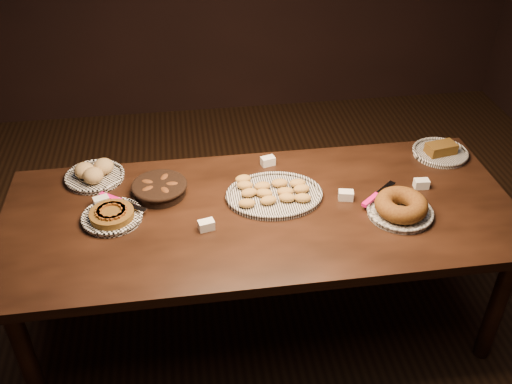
{
  "coord_description": "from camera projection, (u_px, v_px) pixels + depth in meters",
  "views": [
    {
      "loc": [
        -0.33,
        -2.08,
        2.37
      ],
      "look_at": [
        -0.02,
        0.05,
        0.82
      ],
      "focal_mm": 40.0,
      "sensor_mm": 36.0,
      "label": 1
    }
  ],
  "objects": [
    {
      "name": "croissant_basket",
      "position": [
        160.0,
        188.0,
        2.74
      ],
      "size": [
        0.32,
        0.32,
        0.07
      ],
      "rotation": [
        0.0,
        0.0,
        0.41
      ],
      "color": "black",
      "rests_on": "buffet_table"
    },
    {
      "name": "ground",
      "position": [
        261.0,
        320.0,
        3.09
      ],
      "size": [
        5.0,
        5.0,
        0.0
      ],
      "primitive_type": "plane",
      "color": "black",
      "rests_on": "ground"
    },
    {
      "name": "madeleine_platter",
      "position": [
        273.0,
        194.0,
        2.73
      ],
      "size": [
        0.46,
        0.38,
        0.05
      ],
      "rotation": [
        0.0,
        0.0,
        -0.26
      ],
      "color": "black",
      "rests_on": "buffet_table"
    },
    {
      "name": "bread_roll_plate",
      "position": [
        94.0,
        174.0,
        2.84
      ],
      "size": [
        0.3,
        0.3,
        0.09
      ],
      "rotation": [
        0.0,
        0.0,
        -0.25
      ],
      "color": "white",
      "rests_on": "buffet_table"
    },
    {
      "name": "buffet_table",
      "position": [
        261.0,
        222.0,
        2.7
      ],
      "size": [
        2.4,
        1.0,
        0.75
      ],
      "color": "black",
      "rests_on": "ground"
    },
    {
      "name": "bundt_cake_plate",
      "position": [
        401.0,
        207.0,
        2.61
      ],
      "size": [
        0.32,
        0.39,
        0.1
      ],
      "rotation": [
        0.0,
        0.0,
        0.18
      ],
      "color": "black",
      "rests_on": "buffet_table"
    },
    {
      "name": "tent_cards",
      "position": [
        271.0,
        192.0,
        2.73
      ],
      "size": [
        1.62,
        0.54,
        0.04
      ],
      "color": "white",
      "rests_on": "buffet_table"
    },
    {
      "name": "apple_tart_plate",
      "position": [
        112.0,
        215.0,
        2.59
      ],
      "size": [
        0.3,
        0.31,
        0.05
      ],
      "rotation": [
        0.0,
        0.0,
        0.11
      ],
      "color": "white",
      "rests_on": "buffet_table"
    },
    {
      "name": "loaf_plate",
      "position": [
        440.0,
        151.0,
        3.04
      ],
      "size": [
        0.29,
        0.29,
        0.07
      ],
      "rotation": [
        0.0,
        0.0,
        0.18
      ],
      "color": "black",
      "rests_on": "buffet_table"
    }
  ]
}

